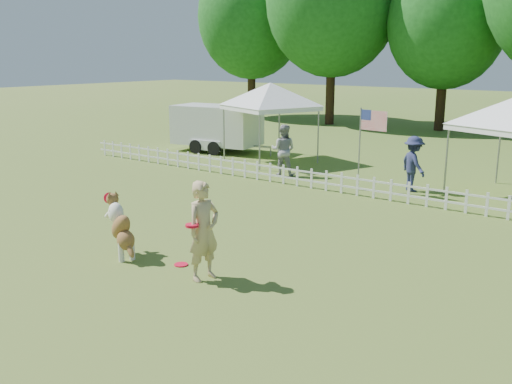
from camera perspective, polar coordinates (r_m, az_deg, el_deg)
ground at (r=10.89m, az=-8.47°, el=-7.25°), size 120.00×120.00×0.00m
picket_fence at (r=16.26m, az=9.32°, el=0.78°), size 22.00×0.08×0.60m
handler at (r=9.90m, az=-5.26°, el=-3.89°), size 0.51×0.69×1.76m
dog at (r=11.32m, az=-13.34°, el=-3.46°), size 1.22×0.78×1.20m
frisbee_on_turf at (r=10.86m, az=-7.51°, el=-7.20°), size 0.30×0.30×0.02m
canopy_tent_left at (r=21.04m, az=1.43°, el=6.89°), size 3.52×3.52×2.81m
cargo_trailer at (r=23.37m, az=-3.94°, el=6.39°), size 4.56×2.53×1.90m
flag_pole at (r=16.70m, az=10.30°, el=4.21°), size 0.92×0.22×2.40m
spectator_a at (r=18.60m, az=2.75°, el=4.22°), size 0.98×0.88×1.67m
spectator_b at (r=16.99m, az=15.47°, el=2.73°), size 1.18×1.10×1.60m
tree_far_left at (r=36.70m, az=-0.46°, el=16.11°), size 6.60×6.60×11.00m
tree_left at (r=32.99m, az=7.66°, el=17.16°), size 7.40×7.40×12.00m
tree_center_left at (r=31.35m, az=18.45°, el=14.79°), size 6.00×6.00×9.80m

